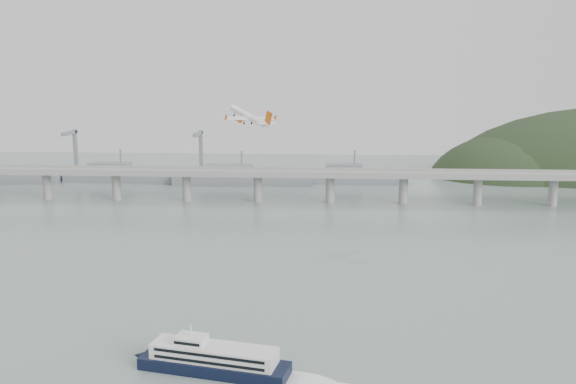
{
  "coord_description": "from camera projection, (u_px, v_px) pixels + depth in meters",
  "views": [
    {
      "loc": [
        16.65,
        -212.3,
        89.14
      ],
      "look_at": [
        0.0,
        55.0,
        36.0
      ],
      "focal_mm": 38.0,
      "sensor_mm": 36.0,
      "label": 1
    }
  ],
  "objects": [
    {
      "name": "distant_fleet",
      "position": [
        113.0,
        175.0,
        493.97
      ],
      "size": [
        453.0,
        60.9,
        40.0
      ],
      "color": "slate",
      "rests_on": "ground"
    },
    {
      "name": "bridge",
      "position": [
        299.0,
        177.0,
        418.63
      ],
      "size": [
        800.0,
        22.0,
        23.9
      ],
      "color": "gray",
      "rests_on": "ground"
    },
    {
      "name": "ferry",
      "position": [
        214.0,
        359.0,
        183.51
      ],
      "size": [
        75.01,
        24.34,
        14.27
      ],
      "rotation": [
        0.0,
        0.0,
        -0.2
      ],
      "color": "black",
      "rests_on": "ground"
    },
    {
      "name": "airliner",
      "position": [
        249.0,
        117.0,
        315.25
      ],
      "size": [
        28.7,
        28.81,
        12.35
      ],
      "rotation": [
        0.05,
        -0.27,
        2.35
      ],
      "color": "white",
      "rests_on": "ground"
    },
    {
      "name": "ground",
      "position": [
        279.0,
        316.0,
        226.2
      ],
      "size": [
        900.0,
        900.0,
        0.0
      ],
      "primitive_type": "plane",
      "color": "slate",
      "rests_on": "ground"
    }
  ]
}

